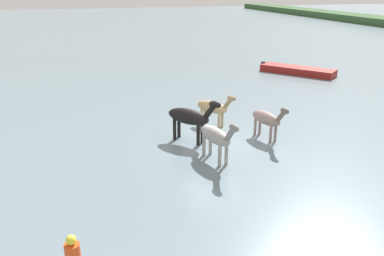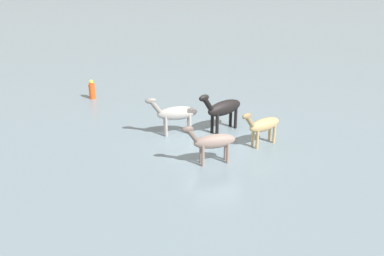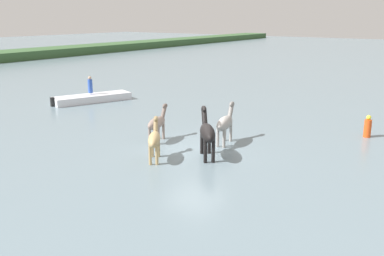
% 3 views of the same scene
% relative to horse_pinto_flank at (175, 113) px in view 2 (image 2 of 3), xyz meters
% --- Properties ---
extents(ground_plane, '(205.48, 205.48, 0.00)m').
position_rel_horse_pinto_flank_xyz_m(ground_plane, '(-1.69, 0.56, -1.02)').
color(ground_plane, slate).
extents(horse_pinto_flank, '(2.39, 0.98, 1.85)m').
position_rel_horse_pinto_flank_xyz_m(horse_pinto_flank, '(0.00, 0.00, 0.00)').
color(horse_pinto_flank, '#9E9993').
rests_on(horse_pinto_flank, ground_plane).
extents(horse_gray_outer, '(2.24, 2.02, 2.03)m').
position_rel_horse_pinto_flank_xyz_m(horse_gray_outer, '(-2.19, -0.42, 0.10)').
color(horse_gray_outer, black).
rests_on(horse_gray_outer, ground_plane).
extents(horse_rear_stallion, '(1.96, 1.54, 1.69)m').
position_rel_horse_pinto_flank_xyz_m(horse_rear_stallion, '(-3.80, 1.19, -0.09)').
color(horse_rear_stallion, tan).
rests_on(horse_rear_stallion, ground_plane).
extents(horse_dark_mare, '(2.17, 0.94, 1.69)m').
position_rel_horse_pinto_flank_xyz_m(horse_dark_mare, '(-1.57, 2.90, -0.09)').
color(horse_dark_mare, gray).
rests_on(horse_dark_mare, ground_plane).
extents(buoy_channel_marker, '(0.36, 0.36, 1.14)m').
position_rel_horse_pinto_flank_xyz_m(buoy_channel_marker, '(5.13, -5.30, -0.51)').
color(buoy_channel_marker, '#E54C19').
rests_on(buoy_channel_marker, ground_plane).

